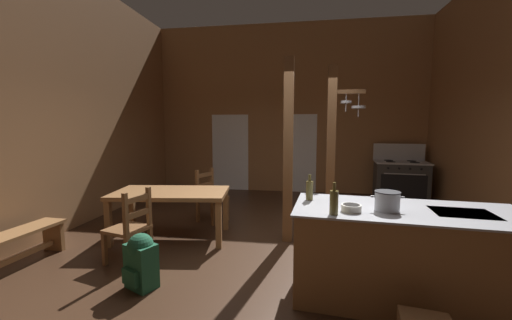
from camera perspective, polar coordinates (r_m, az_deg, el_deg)
ground_plane at (r=4.26m, az=2.90°, el=-18.21°), size 7.68×8.91×0.10m
wall_back at (r=8.00m, az=6.09°, el=9.62°), size 7.68×0.14×4.36m
wall_left at (r=5.50m, az=-37.04°, el=9.91°), size 0.14×8.91×4.36m
glazed_door_back_left at (r=8.17m, az=-4.96°, el=1.44°), size 1.00×0.01×2.05m
glazed_panel_back_right at (r=7.93m, az=8.45°, el=1.25°), size 0.84×0.01×2.05m
kitchen_island at (r=3.42m, az=26.63°, el=-15.91°), size 2.24×1.16×0.92m
stove_range at (r=7.66m, az=25.86°, el=-3.59°), size 1.22×0.93×1.32m
support_post_with_pot_rack at (r=5.09m, az=14.46°, el=2.98°), size 0.60×0.22×2.71m
support_post_center at (r=4.42m, az=6.18°, el=1.61°), size 0.14×0.14×2.71m
dining_table at (r=4.80m, az=-15.94°, el=-6.77°), size 1.80×1.11×0.74m
ladderback_chair_near_window at (r=4.17m, az=-22.91°, el=-11.86°), size 0.54×0.54×0.95m
ladderback_chair_by_post at (r=5.56m, az=-8.71°, el=-6.91°), size 0.59×0.59×0.95m
bench_along_left_wall at (r=4.76m, az=-39.62°, el=-12.47°), size 0.43×1.33×0.44m
backpack at (r=3.56m, az=-21.17°, el=-17.29°), size 0.38×0.37×0.60m
stockpot_on_counter at (r=3.12m, az=23.81°, el=-7.20°), size 0.30×0.23×0.19m
mixing_bowl_on_counter at (r=2.99m, az=17.75°, el=-8.73°), size 0.19×0.19×0.07m
bottle_tall_on_counter at (r=2.82m, az=14.68°, el=-7.74°), size 0.08×0.08×0.30m
bottle_short_on_counter at (r=3.32m, az=10.20°, el=-5.65°), size 0.08×0.08×0.28m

